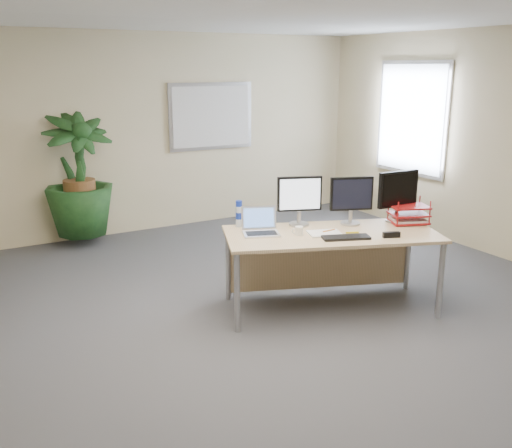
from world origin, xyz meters
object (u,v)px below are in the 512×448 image
floor_plant (80,188)px  laptop (260,227)px  desk (328,246)px  monitor_right (351,197)px  monitor_left (299,198)px

floor_plant → laptop: size_ratio=3.69×
desk → monitor_right: size_ratio=4.55×
floor_plant → monitor_right: bearing=-58.0°
monitor_left → laptop: (-0.46, -0.05, -0.22)m
floor_plant → laptop: floor_plant is taller
monitor_left → monitor_right: size_ratio=1.02×
desk → laptop: 0.69m
monitor_left → monitor_right: monitor_left is taller
desk → laptop: bearing=160.6°
floor_plant → monitor_left: (1.45, -2.84, 0.28)m
desk → laptop: (-0.62, 0.22, 0.22)m
desk → laptop: laptop is taller
monitor_left → monitor_right: (0.46, -0.22, -0.01)m
monitor_left → laptop: 0.51m
desk → monitor_right: monitor_right is taller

